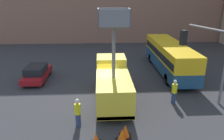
{
  "coord_description": "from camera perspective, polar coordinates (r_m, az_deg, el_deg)",
  "views": [
    {
      "loc": [
        0.07,
        -14.93,
        7.66
      ],
      "look_at": [
        0.92,
        0.87,
        2.12
      ],
      "focal_mm": 35.0,
      "sensor_mm": 36.0,
      "label": 1
    }
  ],
  "objects": [
    {
      "name": "parked_car_curbside",
      "position": [
        21.4,
        -19.07,
        -0.7
      ],
      "size": [
        1.85,
        4.41,
        1.44
      ],
      "color": "maroon",
      "rests_on": "ground_plane"
    },
    {
      "name": "road_worker_near_truck",
      "position": [
        13.51,
        -8.93,
        -10.94
      ],
      "size": [
        0.38,
        0.38,
        1.82
      ],
      "rotation": [
        0.0,
        0.0,
        4.32
      ],
      "color": "navy",
      "rests_on": "ground_plane"
    },
    {
      "name": "city_bus",
      "position": [
        22.94,
        14.72,
        3.74
      ],
      "size": [
        2.51,
        10.75,
        2.99
      ],
      "rotation": [
        0.0,
        0.0,
        1.5
      ],
      "color": "navy",
      "rests_on": "ground_plane"
    },
    {
      "name": "traffic_cone_near_truck",
      "position": [
        12.38,
        2.64,
        -16.77
      ],
      "size": [
        0.7,
        0.7,
        0.79
      ],
      "color": "black",
      "rests_on": "ground_plane"
    },
    {
      "name": "road_worker_directing",
      "position": [
        16.57,
        15.93,
        -5.47
      ],
      "size": [
        0.38,
        0.38,
        1.85
      ],
      "rotation": [
        0.0,
        0.0,
        6.16
      ],
      "color": "navy",
      "rests_on": "ground_plane"
    },
    {
      "name": "traffic_cone_mid_road",
      "position": [
        12.35,
        -4.21,
        -17.43
      ],
      "size": [
        0.54,
        0.54,
        0.62
      ],
      "color": "black",
      "rests_on": "ground_plane"
    },
    {
      "name": "traffic_light_pole",
      "position": [
        15.79,
        24.61,
        4.24
      ],
      "size": [
        3.89,
        3.64,
        5.89
      ],
      "color": "slate",
      "rests_on": "ground_plane"
    },
    {
      "name": "utility_truck",
      "position": [
        16.19,
        0.16,
        -2.91
      ],
      "size": [
        2.35,
        6.84,
        6.82
      ],
      "color": "yellow",
      "rests_on": "ground_plane"
    },
    {
      "name": "traffic_cone_far_side",
      "position": [
        12.77,
        3.5,
        -15.65
      ],
      "size": [
        0.65,
        0.65,
        0.74
      ],
      "color": "black",
      "rests_on": "ground_plane"
    },
    {
      "name": "ground_plane",
      "position": [
        16.78,
        -3.01,
        -7.89
      ],
      "size": [
        120.0,
        120.0,
        0.0
      ],
      "primitive_type": "plane",
      "color": "#333335"
    }
  ]
}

